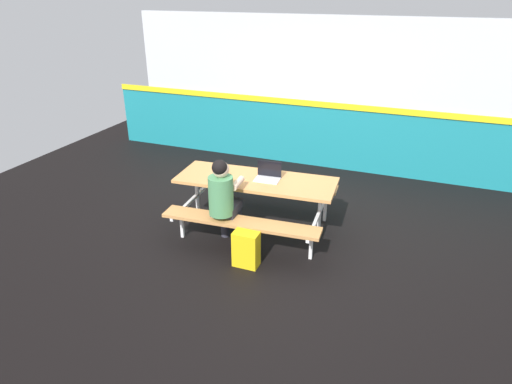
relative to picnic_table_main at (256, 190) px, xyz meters
The scene contains 6 objects.
ground_plane 0.59m from the picnic_table_main, ahead, with size 10.00×10.00×0.02m, color black.
accent_backdrop 2.73m from the picnic_table_main, 88.86° to the left, with size 8.00×0.14×2.60m.
picnic_table_main is the anchor object (origin of this frame).
student_nearer 0.62m from the picnic_table_main, 109.33° to the right, with size 0.38×0.53×1.21m.
laptop_silver 0.26m from the picnic_table_main, 17.77° to the left, with size 0.33×0.24×0.22m.
backpack_dark 0.95m from the picnic_table_main, 76.00° to the right, with size 0.30×0.22×0.44m.
Camera 1 is at (1.90, -4.99, 3.03)m, focal length 31.41 mm.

